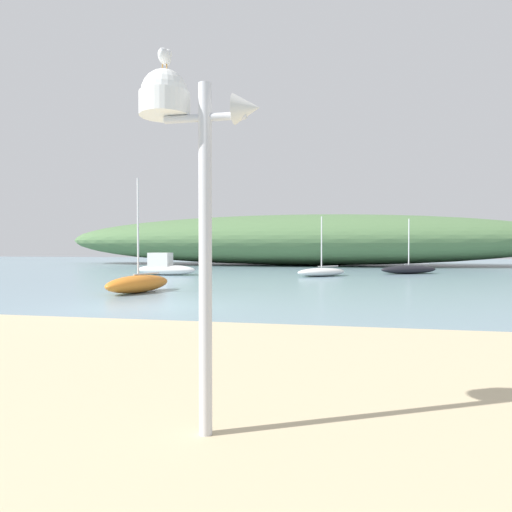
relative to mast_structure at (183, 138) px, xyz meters
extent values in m
plane|color=#7A99A8|center=(-4.78, 9.40, -2.88)|extent=(120.00, 120.00, 0.00)
ellipsoid|color=#517547|center=(-2.97, 42.33, -0.33)|extent=(51.09, 12.57, 5.10)
cylinder|color=silver|center=(0.21, 0.00, -1.10)|extent=(0.12, 0.12, 3.16)
cylinder|color=silver|center=(0.21, 0.00, 0.17)|extent=(0.76, 0.07, 0.07)
cylinder|color=white|center=(-0.17, 0.00, 0.31)|extent=(0.46, 0.46, 0.21)
sphere|color=white|center=(-0.17, 0.00, 0.41)|extent=(0.43, 0.43, 0.43)
cone|color=silver|center=(0.59, 0.00, 0.23)|extent=(0.23, 0.27, 0.27)
cylinder|color=orange|center=(-0.19, 0.00, 0.65)|extent=(0.01, 0.01, 0.05)
cylinder|color=orange|center=(-0.15, 0.00, 0.65)|extent=(0.01, 0.01, 0.05)
ellipsoid|color=white|center=(-0.17, 0.00, 0.74)|extent=(0.14, 0.25, 0.13)
ellipsoid|color=#9EA0A8|center=(-0.17, 0.00, 0.77)|extent=(0.12, 0.24, 0.05)
sphere|color=white|center=(-0.18, 0.10, 0.81)|extent=(0.09, 0.09, 0.09)
cone|color=gold|center=(-0.19, 0.17, 0.80)|extent=(0.03, 0.06, 0.03)
ellipsoid|color=white|center=(-10.29, 24.25, -2.54)|extent=(4.13, 1.33, 0.69)
cube|color=silver|center=(-10.70, 24.27, -1.92)|extent=(1.47, 0.99, 1.03)
ellipsoid|color=white|center=(-0.15, 25.06, -2.62)|extent=(3.54, 3.34, 0.54)
cylinder|color=silver|center=(-0.15, 25.06, -0.80)|extent=(0.08, 0.08, 3.42)
cylinder|color=silver|center=(0.26, 25.41, -2.26)|extent=(1.25, 1.12, 0.06)
ellipsoid|color=black|center=(5.62, 28.92, -2.59)|extent=(4.29, 2.85, 0.59)
cylinder|color=silver|center=(5.62, 28.92, -0.77)|extent=(0.08, 0.08, 3.40)
cylinder|color=silver|center=(6.19, 29.18, -2.22)|extent=(1.73, 0.85, 0.06)
ellipsoid|color=orange|center=(-6.99, 13.42, -2.53)|extent=(2.06, 3.78, 0.71)
cylinder|color=silver|center=(-6.99, 13.42, -0.28)|extent=(0.08, 0.08, 4.20)
cylinder|color=silver|center=(-6.85, 13.94, -2.13)|extent=(0.46, 1.58, 0.06)
camera|label=1|loc=(1.47, -3.91, -0.98)|focal=31.85mm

